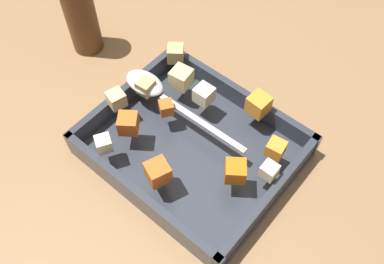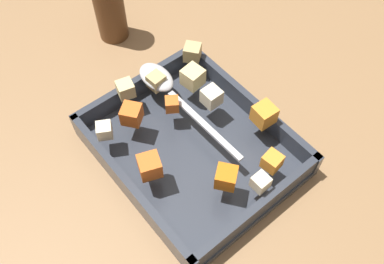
% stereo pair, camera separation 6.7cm
% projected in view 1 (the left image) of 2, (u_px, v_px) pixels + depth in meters
% --- Properties ---
extents(ground_plane, '(4.00, 4.00, 0.00)m').
position_uv_depth(ground_plane, '(196.00, 150.00, 0.72)').
color(ground_plane, '#936D47').
extents(baking_dish, '(0.32, 0.26, 0.05)m').
position_uv_depth(baking_dish, '(192.00, 148.00, 0.71)').
color(baking_dish, '#333842').
rests_on(baking_dish, ground_plane).
extents(carrot_chunk_near_left, '(0.04, 0.04, 0.03)m').
position_uv_depth(carrot_chunk_near_left, '(128.00, 123.00, 0.67)').
color(carrot_chunk_near_left, orange).
rests_on(carrot_chunk_near_left, baking_dish).
extents(carrot_chunk_rim_edge, '(0.03, 0.03, 0.03)m').
position_uv_depth(carrot_chunk_rim_edge, '(259.00, 104.00, 0.69)').
color(carrot_chunk_rim_edge, orange).
rests_on(carrot_chunk_rim_edge, baking_dish).
extents(carrot_chunk_heap_top, '(0.04, 0.04, 0.03)m').
position_uv_depth(carrot_chunk_heap_top, '(235.00, 171.00, 0.62)').
color(carrot_chunk_heap_top, orange).
rests_on(carrot_chunk_heap_top, baking_dish).
extents(carrot_chunk_under_handle, '(0.03, 0.03, 0.02)m').
position_uv_depth(carrot_chunk_under_handle, '(165.00, 109.00, 0.69)').
color(carrot_chunk_under_handle, orange).
rests_on(carrot_chunk_under_handle, baking_dish).
extents(carrot_chunk_back_center, '(0.03, 0.03, 0.03)m').
position_uv_depth(carrot_chunk_back_center, '(276.00, 149.00, 0.65)').
color(carrot_chunk_back_center, orange).
rests_on(carrot_chunk_back_center, baking_dish).
extents(carrot_chunk_near_right, '(0.04, 0.04, 0.03)m').
position_uv_depth(carrot_chunk_near_right, '(158.00, 172.00, 0.62)').
color(carrot_chunk_near_right, orange).
rests_on(carrot_chunk_near_right, baking_dish).
extents(potato_chunk_near_spoon, '(0.03, 0.03, 0.03)m').
position_uv_depth(potato_chunk_near_spoon, '(146.00, 87.00, 0.72)').
color(potato_chunk_near_spoon, tan).
rests_on(potato_chunk_near_spoon, baking_dish).
extents(potato_chunk_corner_se, '(0.03, 0.03, 0.03)m').
position_uv_depth(potato_chunk_corner_se, '(204.00, 94.00, 0.70)').
color(potato_chunk_corner_se, beige).
rests_on(potato_chunk_corner_se, baking_dish).
extents(potato_chunk_corner_ne, '(0.04, 0.04, 0.03)m').
position_uv_depth(potato_chunk_corner_ne, '(181.00, 78.00, 0.72)').
color(potato_chunk_corner_ne, '#E0CC89').
rests_on(potato_chunk_corner_ne, baking_dish).
extents(potato_chunk_center, '(0.02, 0.02, 0.02)m').
position_uv_depth(potato_chunk_center, '(269.00, 171.00, 0.63)').
color(potato_chunk_center, beige).
rests_on(potato_chunk_center, baking_dish).
extents(potato_chunk_front_center, '(0.04, 0.04, 0.03)m').
position_uv_depth(potato_chunk_front_center, '(175.00, 53.00, 0.76)').
color(potato_chunk_front_center, tan).
rests_on(potato_chunk_front_center, baking_dish).
extents(potato_chunk_far_right, '(0.03, 0.03, 0.02)m').
position_uv_depth(potato_chunk_far_right, '(104.00, 144.00, 0.65)').
color(potato_chunk_far_right, beige).
rests_on(potato_chunk_far_right, baking_dish).
extents(potato_chunk_mid_left, '(0.03, 0.03, 0.03)m').
position_uv_depth(potato_chunk_mid_left, '(116.00, 99.00, 0.70)').
color(potato_chunk_mid_left, '#E0CC89').
rests_on(potato_chunk_mid_left, baking_dish).
extents(serving_spoon, '(0.25, 0.05, 0.02)m').
position_uv_depth(serving_spoon, '(151.00, 87.00, 0.72)').
color(serving_spoon, silver).
rests_on(serving_spoon, baking_dish).
extents(pepper_mill, '(0.06, 0.06, 0.19)m').
position_uv_depth(pepper_mill, '(80.00, 12.00, 0.79)').
color(pepper_mill, brown).
rests_on(pepper_mill, ground_plane).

